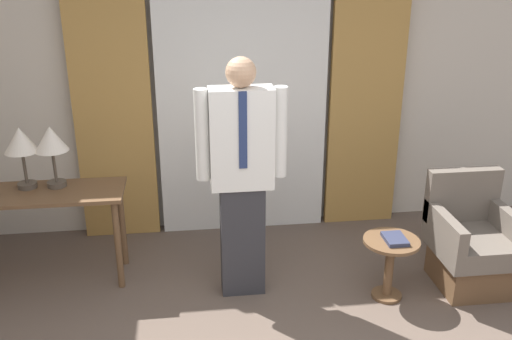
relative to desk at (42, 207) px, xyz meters
The scene contains 11 objects.
wall_back 1.96m from the desk, 28.35° to the left, with size 10.00×0.06×2.70m.
curtain_sheer_center 1.89m from the desk, 24.64° to the left, with size 1.48×0.06×2.58m.
curtain_drape_left 1.11m from the desk, 56.11° to the left, with size 0.66×0.06×2.58m.
curtain_drape_right 2.89m from the desk, 15.17° to the left, with size 0.66×0.06×2.58m.
desk is the anchor object (origin of this frame).
table_lamp_left 0.50m from the desk, 139.40° to the left, with size 0.25×0.25×0.48m.
table_lamp_right 0.50m from the desk, 40.60° to the left, with size 0.25×0.25×0.48m.
person 1.56m from the desk, 12.79° to the right, with size 0.64×0.22×1.79m.
armchair 3.28m from the desk, ahead, with size 0.58×0.63×0.87m.
side_table 2.63m from the desk, 12.49° to the right, with size 0.41×0.41×0.48m.
book 2.64m from the desk, 12.80° to the right, with size 0.15×0.21×0.03m.
Camera 1 is at (-0.49, -1.97, 2.46)m, focal length 40.00 mm.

